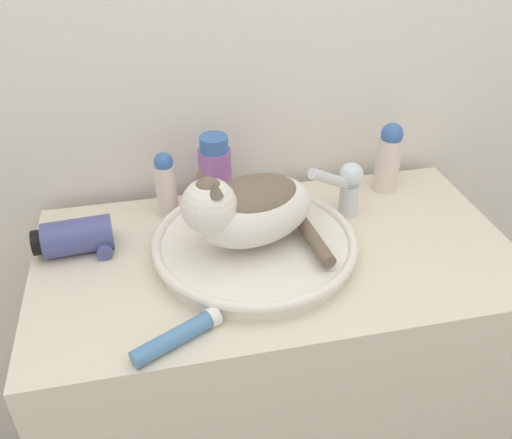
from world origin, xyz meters
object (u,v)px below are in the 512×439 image
Objects in this scene: faucet at (346,185)px; deodorant_stick at (166,185)px; cream_tube at (178,336)px; hair_dryer at (78,237)px; lotion_bottle_white at (389,157)px; mouthwash_bottle at (215,175)px; cat at (248,207)px.

faucet is 0.40m from deodorant_stick.
faucet is at bearing -13.11° from deodorant_stick.
hair_dryer reaches higher than cream_tube.
lotion_bottle_white is at bearing -169.79° from faucet.
deodorant_stick reaches higher than faucet.
cream_tube is at bearing -107.56° from mouthwash_bottle.
lotion_bottle_white is (0.14, 0.09, 0.01)m from faucet.
mouthwash_bottle is 1.13× the size of cream_tube.
lotion_bottle_white is (0.38, 0.20, -0.03)m from cat.
cat is 0.20m from mouthwash_bottle.
lotion_bottle_white is at bearing -175.74° from hair_dryer.
cat reaches higher than mouthwash_bottle.
deodorant_stick is (-0.39, 0.09, -0.00)m from faucet.
cat is 1.58× the size of mouthwash_bottle.
faucet is 0.95× the size of cream_tube.
cream_tube is at bearing 14.37° from faucet.
cat reaches higher than cream_tube.
deodorant_stick is 0.22m from hair_dryer.
deodorant_stick is 0.11m from mouthwash_bottle.
lotion_bottle_white is (0.42, -0.00, -0.00)m from mouthwash_bottle.
mouthwash_bottle is 1.05× the size of lotion_bottle_white.
cat is 0.27m from faucet.
deodorant_stick is 0.41m from cream_tube.
faucet is at bearing -176.74° from cat.
lotion_bottle_white is at bearing -0.00° from deodorant_stick.
cream_tube is 0.35m from hair_dryer.
lotion_bottle_white reaches higher than faucet.
cat reaches higher than hair_dryer.
deodorant_stick is 0.97× the size of hair_dryer.
mouthwash_bottle is at bearing 72.44° from cream_tube.
cat is 0.25m from deodorant_stick.
deodorant_stick is 0.53m from lotion_bottle_white.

